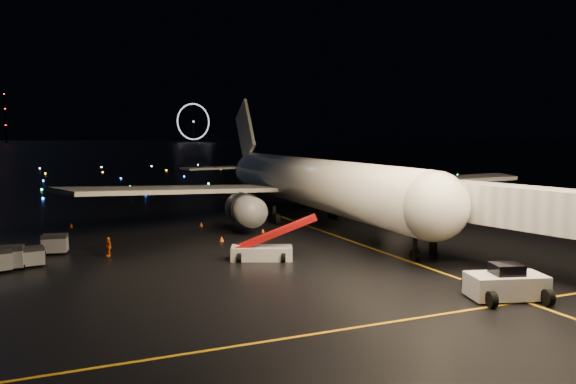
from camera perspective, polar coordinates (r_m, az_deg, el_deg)
name	(u,v)px	position (r m, az deg, el deg)	size (l,w,h in m)	color
ground	(76,153)	(335.71, -20.78, 3.71)	(2000.00, 2000.00, 0.00)	black
lane_centre	(334,235)	(57.82, 4.72, -4.39)	(0.25, 80.00, 0.02)	orange
lane_cross	(268,341)	(28.92, -2.07, -14.91)	(60.00, 0.25, 0.02)	orange
airliner	(301,155)	(67.26, 1.28, 3.79)	(55.45, 52.67, 15.71)	silver
pushback_tug	(506,281)	(38.11, 21.30, -8.44)	(4.69, 2.46, 2.23)	silver
belt_loader	(262,238)	(46.23, -2.68, -4.74)	(7.33, 2.00, 3.56)	silver
crew_c	(108,247)	(50.07, -17.78, -5.30)	(0.97, 0.40, 1.65)	orange
safety_cone_0	(263,230)	(59.20, -2.58, -3.93)	(0.39, 0.39, 0.45)	#FC5313
safety_cone_1	(201,224)	(63.94, -8.79, -3.24)	(0.42, 0.42, 0.48)	#FC5313
safety_cone_2	(222,239)	(54.67, -6.76, -4.74)	(0.45, 0.45, 0.51)	#FC5313
safety_cone_3	(71,225)	(67.09, -21.16, -3.13)	(0.45, 0.45, 0.51)	#FC5313
ferris_wheel	(193,123)	(777.66, -9.58, 6.92)	(50.00, 4.00, 52.00)	black
radio_mast	(5,117)	(776.85, -26.79, 6.82)	(1.80, 1.80, 64.00)	black
taxiway_lights	(114,176)	(142.35, -17.26, 1.52)	(164.00, 92.00, 0.36)	black
baggage_cart_0	(31,257)	(48.31, -24.64, -6.01)	(1.83, 1.28, 1.56)	gray
baggage_cart_1	(9,258)	(48.03, -26.52, -6.01)	(2.13, 1.49, 1.81)	gray
baggage_cart_2	(55,244)	(52.57, -22.60, -4.92)	(2.01, 1.41, 1.71)	gray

